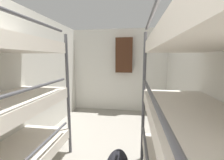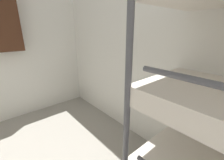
% 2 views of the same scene
% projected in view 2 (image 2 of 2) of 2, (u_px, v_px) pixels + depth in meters
% --- Properties ---
extents(wall_right, '(0.06, 4.60, 2.23)m').
position_uv_depth(wall_right, '(206.00, 62.00, 1.27)').
color(wall_right, silver).
rests_on(wall_right, ground_plane).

